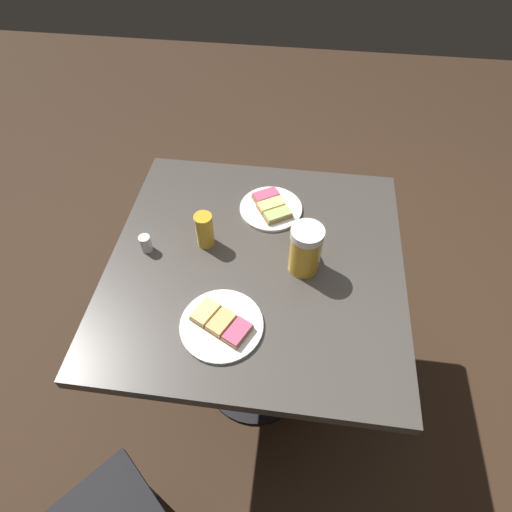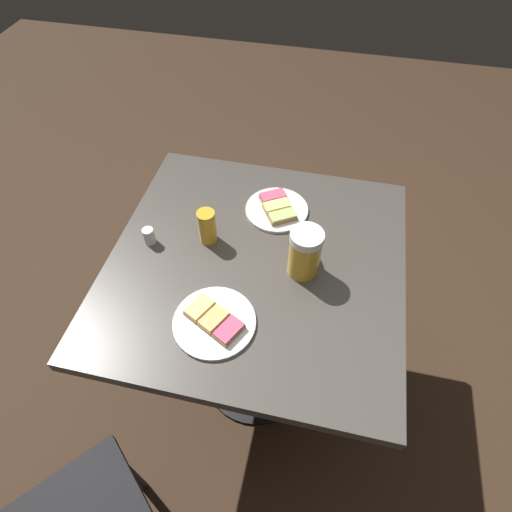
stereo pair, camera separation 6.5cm
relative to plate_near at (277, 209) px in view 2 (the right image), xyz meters
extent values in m
plane|color=#382619|center=(0.21, -0.02, -0.77)|extent=(6.00, 6.00, 0.00)
cylinder|color=black|center=(0.21, -0.02, -0.76)|extent=(0.44, 0.44, 0.01)
cylinder|color=black|center=(0.21, -0.02, -0.39)|extent=(0.09, 0.09, 0.73)
cube|color=#423D38|center=(0.21, -0.02, -0.03)|extent=(0.82, 0.82, 0.04)
cylinder|color=white|center=(0.00, 0.00, -0.01)|extent=(0.19, 0.19, 0.01)
cube|color=#9E7547|center=(-0.04, -0.02, 0.01)|extent=(0.08, 0.09, 0.01)
cube|color=#BC4C70|center=(-0.04, -0.02, 0.02)|extent=(0.08, 0.09, 0.01)
cube|color=#9E7547|center=(0.00, 0.00, 0.01)|extent=(0.08, 0.09, 0.01)
cube|color=#EFE07A|center=(0.00, 0.00, 0.02)|extent=(0.08, 0.09, 0.01)
cube|color=#9E7547|center=(0.04, 0.02, 0.01)|extent=(0.08, 0.09, 0.01)
cube|color=#ADC66B|center=(0.04, 0.02, 0.02)|extent=(0.08, 0.09, 0.01)
cylinder|color=white|center=(0.42, -0.08, -0.01)|extent=(0.21, 0.21, 0.01)
cube|color=#9E7547|center=(0.45, -0.03, 0.01)|extent=(0.09, 0.07, 0.01)
cube|color=#BC4C70|center=(0.45, -0.03, 0.02)|extent=(0.08, 0.07, 0.01)
cube|color=#9E7547|center=(0.42, -0.08, 0.01)|extent=(0.09, 0.07, 0.01)
cube|color=#E5B266|center=(0.42, -0.08, 0.02)|extent=(0.08, 0.07, 0.01)
cube|color=#9E7547|center=(0.40, -0.12, 0.01)|extent=(0.09, 0.07, 0.01)
cube|color=#EFE07A|center=(0.40, -0.12, 0.02)|extent=(0.08, 0.07, 0.01)
cylinder|color=gold|center=(0.21, 0.11, 0.05)|extent=(0.09, 0.09, 0.13)
cylinder|color=white|center=(0.21, 0.11, 0.13)|extent=(0.09, 0.09, 0.02)
torus|color=silver|center=(0.16, 0.10, 0.06)|extent=(0.09, 0.03, 0.08)
cylinder|color=gold|center=(0.16, -0.17, 0.04)|extent=(0.05, 0.05, 0.11)
cylinder|color=silver|center=(0.21, -0.33, 0.02)|extent=(0.03, 0.03, 0.05)
cylinder|color=black|center=(0.71, -0.32, -0.55)|extent=(0.03, 0.03, 0.45)
camera|label=1|loc=(0.92, 0.07, 0.90)|focal=29.11mm
camera|label=2|loc=(0.91, 0.14, 0.90)|focal=29.11mm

